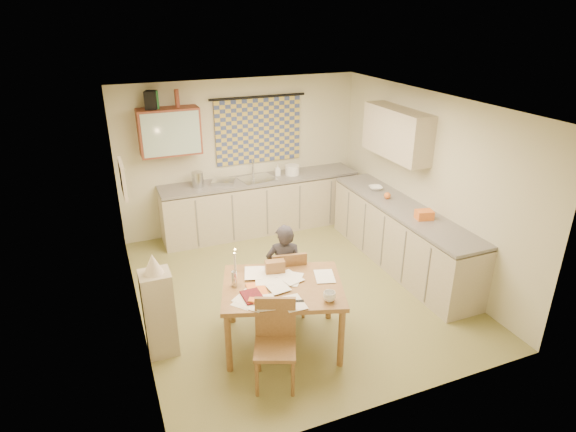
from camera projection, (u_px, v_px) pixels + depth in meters
name	position (u px, v px, depth m)	size (l,w,h in m)	color
floor	(294.00, 289.00, 6.54)	(4.00, 4.50, 0.02)	olive
ceiling	(295.00, 101.00, 5.54)	(4.00, 4.50, 0.02)	white
wall_back	(241.00, 156.00, 7.96)	(4.00, 0.02, 2.50)	beige
wall_front	(396.00, 294.00, 4.12)	(4.00, 0.02, 2.50)	beige
wall_left	(128.00, 228.00, 5.34)	(0.02, 4.50, 2.50)	beige
wall_right	(426.00, 183.00, 6.73)	(0.02, 4.50, 2.50)	beige
window_blind	(258.00, 131.00, 7.87)	(1.45, 0.03, 1.05)	navy
curtain_rod	(258.00, 97.00, 7.63)	(0.04, 0.04, 1.60)	black
wall_cabinet	(170.00, 132.00, 7.19)	(0.90, 0.34, 0.70)	maroon
wall_cabinet_glass	(171.00, 134.00, 7.04)	(0.84, 0.02, 0.64)	#99B2A5
upper_cabinet_right	(397.00, 133.00, 6.90)	(0.34, 1.30, 0.70)	tan
framed_print	(123.00, 179.00, 5.52)	(0.04, 0.50, 0.40)	beige
print_canvas	(125.00, 178.00, 5.53)	(0.01, 0.42, 0.32)	#BBBCA5
counter_back	(261.00, 205.00, 8.09)	(3.30, 0.62, 0.92)	tan
counter_right	(401.00, 236.00, 6.98)	(0.62, 2.95, 0.92)	tan
stove	(453.00, 275.00, 6.00)	(0.57, 0.57, 0.88)	white
sink	(257.00, 181.00, 7.90)	(0.55, 0.45, 0.10)	silver
tap	(253.00, 168.00, 7.98)	(0.03, 0.03, 0.28)	silver
dish_rack	(223.00, 182.00, 7.68)	(0.35, 0.30, 0.06)	silver
kettle	(198.00, 179.00, 7.50)	(0.18, 0.18, 0.24)	silver
mixing_bowl	(292.00, 170.00, 8.07)	(0.24, 0.24, 0.16)	white
soap_bottle	(278.00, 170.00, 8.02)	(0.09, 0.10, 0.18)	white
bowl	(375.00, 188.00, 7.42)	(0.25, 0.25, 0.05)	white
orange_bag	(424.00, 215.00, 6.37)	(0.22, 0.16, 0.12)	orange
fruit_orange	(387.00, 196.00, 7.05)	(0.10, 0.10, 0.10)	orange
speaker	(151.00, 100.00, 6.92)	(0.16, 0.20, 0.26)	black
bottle_green	(156.00, 100.00, 6.95)	(0.07, 0.07, 0.26)	#195926
bottle_brown	(177.00, 98.00, 7.05)	(0.07, 0.07, 0.26)	maroon
dining_table	(283.00, 314.00, 5.34)	(1.53, 1.33, 0.75)	brown
chair_far	(287.00, 293.00, 5.92)	(0.47, 0.47, 0.90)	brown
chair_near	(275.00, 360.00, 4.79)	(0.53, 0.53, 0.90)	brown
person	(284.00, 270.00, 5.78)	(0.51, 0.42, 1.20)	black
shelf_stand	(159.00, 313.00, 5.14)	(0.32, 0.30, 1.00)	tan
lampshade	(153.00, 264.00, 4.90)	(0.20, 0.20, 0.22)	beige
letter_rack	(275.00, 267.00, 5.39)	(0.22, 0.10, 0.16)	brown
mug	(329.00, 296.00, 4.90)	(0.13, 0.13, 0.10)	white
magazine	(243.00, 299.00, 4.93)	(0.20, 0.27, 0.02)	maroon
book	(248.00, 291.00, 5.07)	(0.23, 0.30, 0.02)	orange
orange_box	(254.00, 301.00, 4.88)	(0.12, 0.08, 0.04)	orange
eyeglasses	(297.00, 302.00, 4.89)	(0.13, 0.04, 0.02)	black
candle_holder	(234.00, 279.00, 5.14)	(0.06, 0.06, 0.18)	silver
candle	(235.00, 262.00, 5.06)	(0.02, 0.02, 0.22)	white
candle_flame	(235.00, 249.00, 5.07)	(0.02, 0.02, 0.02)	#FFCC66
papers	(274.00, 285.00, 5.18)	(1.27, 1.02, 0.02)	white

